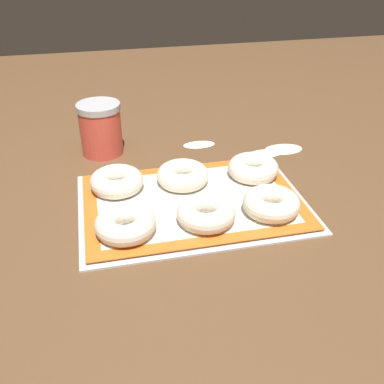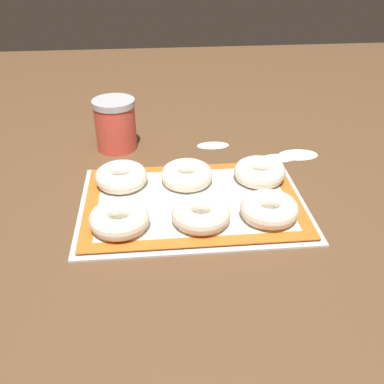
# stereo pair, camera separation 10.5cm
# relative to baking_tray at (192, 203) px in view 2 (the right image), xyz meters

# --- Properties ---
(ground_plane) EXTENTS (2.80, 2.80, 0.00)m
(ground_plane) POSITION_rel_baking_tray_xyz_m (0.00, 0.00, -0.00)
(ground_plane) COLOR brown
(baking_tray) EXTENTS (0.49, 0.35, 0.01)m
(baking_tray) POSITION_rel_baking_tray_xyz_m (0.00, 0.00, 0.00)
(baking_tray) COLOR silver
(baking_tray) RESTS_ON ground_plane
(baking_mat) EXTENTS (0.47, 0.33, 0.00)m
(baking_mat) POSITION_rel_baking_tray_xyz_m (-0.00, 0.00, 0.01)
(baking_mat) COLOR orange
(baking_mat) RESTS_ON baking_tray
(bagel_front_left) EXTENTS (0.12, 0.12, 0.04)m
(bagel_front_left) POSITION_rel_baking_tray_xyz_m (-0.15, -0.09, 0.03)
(bagel_front_left) COLOR silver
(bagel_front_left) RESTS_ON baking_mat
(bagel_front_center) EXTENTS (0.12, 0.12, 0.04)m
(bagel_front_center) POSITION_rel_baking_tray_xyz_m (0.01, -0.08, 0.03)
(bagel_front_center) COLOR silver
(bagel_front_center) RESTS_ON baking_mat
(bagel_front_right) EXTENTS (0.12, 0.12, 0.04)m
(bagel_front_right) POSITION_rel_baking_tray_xyz_m (0.15, -0.08, 0.03)
(bagel_front_right) COLOR silver
(bagel_front_right) RESTS_ON baking_mat
(bagel_back_left) EXTENTS (0.12, 0.12, 0.04)m
(bagel_back_left) POSITION_rel_baking_tray_xyz_m (-0.16, 0.08, 0.03)
(bagel_back_left) COLOR silver
(bagel_back_left) RESTS_ON baking_mat
(bagel_back_center) EXTENTS (0.12, 0.12, 0.04)m
(bagel_back_center) POSITION_rel_baking_tray_xyz_m (-0.00, 0.08, 0.03)
(bagel_back_center) COLOR silver
(bagel_back_center) RESTS_ON baking_mat
(bagel_back_right) EXTENTS (0.12, 0.12, 0.04)m
(bagel_back_right) POSITION_rel_baking_tray_xyz_m (0.17, 0.07, 0.03)
(bagel_back_right) COLOR silver
(bagel_back_right) RESTS_ON baking_mat
(flour_canister) EXTENTS (0.11, 0.11, 0.14)m
(flour_canister) POSITION_rel_baking_tray_xyz_m (-0.18, 0.30, 0.07)
(flour_canister) COLOR #DB4C3D
(flour_canister) RESTS_ON ground_plane
(flour_patch_near) EXTENTS (0.09, 0.05, 0.00)m
(flour_patch_near) POSITION_rel_baking_tray_xyz_m (0.25, 0.20, -0.00)
(flour_patch_near) COLOR white
(flour_patch_near) RESTS_ON ground_plane
(flour_patch_far) EXTENTS (0.11, 0.07, 0.00)m
(flour_patch_far) POSITION_rel_baking_tray_xyz_m (0.31, 0.22, -0.00)
(flour_patch_far) COLOR white
(flour_patch_far) RESTS_ON ground_plane
(flour_patch_side) EXTENTS (0.09, 0.05, 0.00)m
(flour_patch_side) POSITION_rel_baking_tray_xyz_m (0.09, 0.29, -0.00)
(flour_patch_side) COLOR white
(flour_patch_side) RESTS_ON ground_plane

